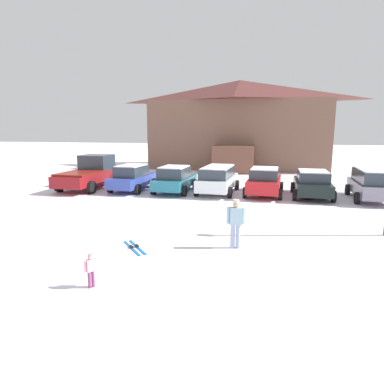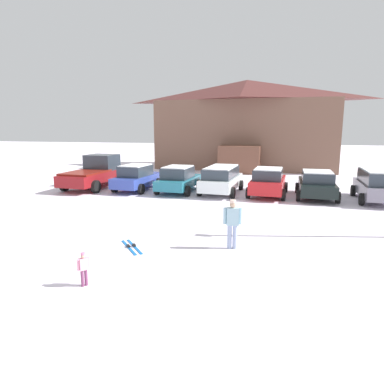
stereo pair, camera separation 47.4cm
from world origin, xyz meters
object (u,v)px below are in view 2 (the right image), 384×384
at_px(parked_blue_hatchback, 137,177).
at_px(parked_black_sedan, 317,184).
at_px(parked_teal_hatchback, 178,179).
at_px(pair_of_skis, 132,247).
at_px(parked_grey_wagon, 377,185).
at_px(pickup_truck, 96,173).
at_px(skier_child_in_pink_snowsuit, 84,267).
at_px(parked_white_suv, 221,179).
at_px(ski_lodge, 246,124).
at_px(skier_adult_in_blue_parka, 233,221).
at_px(parked_red_sedan, 268,182).

distance_m(parked_blue_hatchback, parked_black_sedan, 11.03).
distance_m(parked_teal_hatchback, pair_of_skis, 10.28).
bearing_deg(pair_of_skis, parked_grey_wagon, 44.77).
bearing_deg(pickup_truck, pair_of_skis, -55.87).
bearing_deg(parked_blue_hatchback, skier_child_in_pink_snowsuit, -72.98).
height_order(parked_blue_hatchback, parked_teal_hatchback, parked_blue_hatchback).
distance_m(parked_blue_hatchback, parked_white_suv, 5.49).
bearing_deg(parked_grey_wagon, ski_lodge, 120.03).
relative_size(parked_white_suv, pickup_truck, 0.82).
height_order(ski_lodge, parked_grey_wagon, ski_lodge).
relative_size(parked_teal_hatchback, parked_black_sedan, 1.01).
xyz_separation_m(pickup_truck, skier_child_in_pink_snowsuit, (7.11, -13.47, -0.49)).
bearing_deg(parked_white_suv, pickup_truck, 179.17).
height_order(parked_blue_hatchback, parked_white_suv, parked_white_suv).
distance_m(ski_lodge, parked_teal_hatchback, 15.07).
bearing_deg(parked_white_suv, parked_blue_hatchback, -177.68).
relative_size(parked_white_suv, skier_adult_in_blue_parka, 2.73).
distance_m(skier_child_in_pink_snowsuit, pair_of_skis, 2.99).
bearing_deg(skier_adult_in_blue_parka, skier_child_in_pink_snowsuit, -132.47).
relative_size(parked_white_suv, parked_grey_wagon, 1.06).
distance_m(parked_red_sedan, pickup_truck, 11.40).
bearing_deg(pair_of_skis, parked_black_sedan, 55.58).
bearing_deg(pair_of_skis, skier_child_in_pink_snowsuit, -90.19).
bearing_deg(parked_white_suv, parked_red_sedan, -1.40).
bearing_deg(pickup_truck, parked_teal_hatchback, -3.29).
distance_m(ski_lodge, parked_grey_wagon, 17.12).
relative_size(parked_black_sedan, skier_child_in_pink_snowsuit, 4.70).
relative_size(parked_black_sedan, parked_grey_wagon, 0.98).
distance_m(ski_lodge, parked_white_suv, 14.56).
distance_m(parked_red_sedan, parked_grey_wagon, 5.82).
height_order(ski_lodge, parked_red_sedan, ski_lodge).
bearing_deg(skier_child_in_pink_snowsuit, parked_black_sedan, 61.98).
bearing_deg(parked_red_sedan, ski_lodge, 100.32).
xyz_separation_m(parked_teal_hatchback, skier_adult_in_blue_parka, (4.55, -9.48, 0.12)).
height_order(parked_grey_wagon, skier_adult_in_blue_parka, parked_grey_wagon).
relative_size(ski_lodge, parked_red_sedan, 4.11).
relative_size(ski_lodge, skier_child_in_pink_snowsuit, 19.75).
relative_size(ski_lodge, parked_blue_hatchback, 4.12).
bearing_deg(ski_lodge, parked_white_suv, -90.93).
bearing_deg(ski_lodge, parked_red_sedan, -79.68).
xyz_separation_m(parked_red_sedan, skier_child_in_pink_snowsuit, (-4.28, -13.27, -0.33)).
distance_m(ski_lodge, pair_of_skis, 24.97).
xyz_separation_m(parked_teal_hatchback, parked_white_suv, (2.68, 0.22, 0.08)).
bearing_deg(pair_of_skis, parked_teal_hatchback, 96.86).
height_order(parked_black_sedan, parked_grey_wagon, parked_grey_wagon).
height_order(parked_white_suv, parked_grey_wagon, parked_grey_wagon).
height_order(parked_blue_hatchback, skier_adult_in_blue_parka, skier_adult_in_blue_parka).
bearing_deg(parked_blue_hatchback, skier_adult_in_blue_parka, -52.19).
xyz_separation_m(ski_lodge, parked_white_suv, (-0.23, -14.15, -3.42)).
xyz_separation_m(parked_black_sedan, pickup_truck, (-14.13, 0.30, 0.19)).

